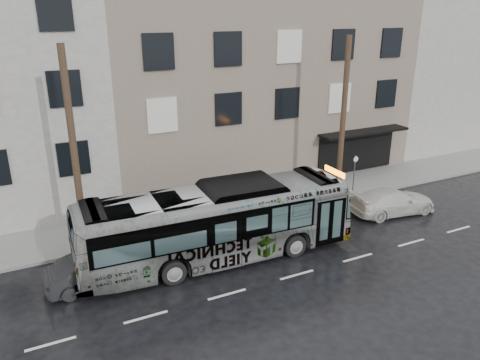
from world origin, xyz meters
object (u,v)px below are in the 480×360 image
object	(u,v)px
sign_post	(354,175)
white_sedan	(393,201)
utility_pole_rear	(74,155)
bus	(217,223)
dark_sedan	(97,270)
utility_pole_front	(343,121)

from	to	relation	value
sign_post	white_sedan	size ratio (longest dim) A/B	0.51
utility_pole_rear	bus	bearing A→B (deg)	-30.71
utility_pole_rear	dark_sedan	distance (m)	4.91
bus	white_sedan	xyz separation A→B (m)	(10.43, 0.28, -1.01)
utility_pole_front	white_sedan	world-z (taller)	utility_pole_front
dark_sedan	bus	bearing A→B (deg)	-96.09
sign_post	white_sedan	distance (m)	2.87
utility_pole_front	utility_pole_rear	size ratio (longest dim) A/B	1.00
sign_post	dark_sedan	size ratio (longest dim) A/B	0.59
utility_pole_front	sign_post	bearing A→B (deg)	0.00
utility_pole_rear	sign_post	xyz separation A→B (m)	(15.10, 0.00, -3.30)
white_sedan	sign_post	bearing A→B (deg)	15.88
utility_pole_front	bus	distance (m)	9.85
bus	dark_sedan	distance (m)	5.21
utility_pole_front	dark_sedan	bearing A→B (deg)	-168.35
utility_pole_front	sign_post	distance (m)	3.48
white_sedan	utility_pole_front	bearing A→B (deg)	36.02
bus	dark_sedan	world-z (taller)	bus
utility_pole_rear	white_sedan	bearing A→B (deg)	-10.05
sign_post	dark_sedan	world-z (taller)	sign_post
sign_post	white_sedan	xyz separation A→B (m)	(0.44, -2.75, -0.66)
sign_post	dark_sedan	distance (m)	15.38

